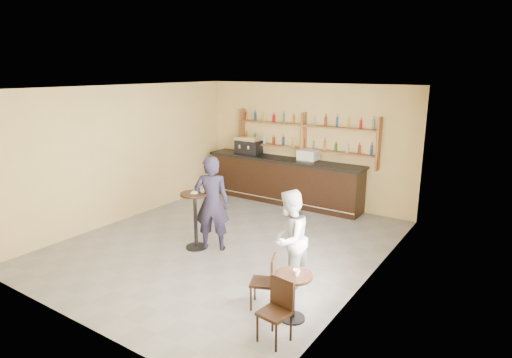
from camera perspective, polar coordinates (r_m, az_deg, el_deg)
The scene contains 23 objects.
floor at distance 9.10m, azimuth -3.88°, elevation -8.53°, with size 7.00×7.00×0.00m, color slate.
ceiling at distance 8.39m, azimuth -4.26°, elevation 12.04°, with size 7.00×7.00×0.00m, color white.
wall_back at distance 11.51m, azimuth 6.64°, elevation 4.62°, with size 7.00×7.00×0.00m, color #E9CC84.
wall_front at distance 6.31m, azimuth -23.87°, elevation -4.79°, with size 7.00×7.00×0.00m, color #E9CC84.
wall_left at distance 10.67m, azimuth -16.97°, elevation 3.30°, with size 7.00×7.00×0.00m, color #E9CC84.
wall_right at distance 7.22m, azimuth 15.17°, elevation -1.70°, with size 7.00×7.00×0.00m, color #E9CC84.
window_pane at distance 6.11m, azimuth 11.54°, elevation -3.43°, with size 2.00×2.00×0.00m, color white.
window_frame at distance 6.12m, azimuth 11.48°, elevation -3.42°, with size 0.04×1.70×2.10m, color black, non-canonical shape.
shelf_unit at distance 11.37m, azimuth 6.37°, elevation 5.57°, with size 4.00×0.26×1.40m, color brown, non-canonical shape.
liquor_bottles at distance 11.34m, azimuth 6.40°, elevation 6.42°, with size 3.68×0.10×1.00m, color #8C5919, non-canonical shape.
bar_counter at distance 11.64m, azimuth 3.66°, elevation -0.20°, with size 4.50×0.88×1.22m, color black, non-canonical shape.
espresso_machine at distance 12.05m, azimuth -0.98°, elevation 4.50°, with size 0.69×0.44×0.49m, color black, non-canonical shape.
pastry_case at distance 11.13m, azimuth 6.99°, elevation 3.07°, with size 0.51×0.41×0.30m, color silver, non-canonical shape.
pedestal_table at distance 8.73m, azimuth -8.07°, elevation -5.53°, with size 0.57×0.57×1.17m, color black, non-canonical shape.
napkin at distance 8.55m, azimuth -8.21°, elevation -1.84°, with size 0.15×0.15×0.00m, color white.
donut at distance 8.53m, azimuth -8.21°, elevation -1.73°, with size 0.11×0.11×0.04m, color #D9964F.
cup_pedestal at distance 8.52m, azimuth -7.07°, elevation -1.53°, with size 0.13×0.13×0.10m, color white.
man_main at distance 8.53m, azimuth -5.90°, elevation -3.25°, with size 0.70×0.46×1.93m, color black.
cafe_table at distance 6.42m, azimuth 4.94°, elevation -15.40°, with size 0.56×0.56×0.71m, color black, non-canonical shape.
cup_cafe at distance 6.21m, azimuth 5.43°, elevation -12.31°, with size 0.10×0.10×0.09m, color white.
chair_west at distance 6.68m, azimuth 0.90°, elevation -13.51°, with size 0.36×0.36×0.83m, color black, non-canonical shape.
chair_south at distance 5.91m, azimuth 2.46°, elevation -17.34°, with size 0.37×0.37×0.86m, color black, non-canonical shape.
patron_second at distance 7.13m, azimuth 4.44°, elevation -7.97°, with size 0.81×0.63×1.67m, color #A4A5AA.
Camera 1 is at (5.13, -6.62, 3.55)m, focal length 30.00 mm.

